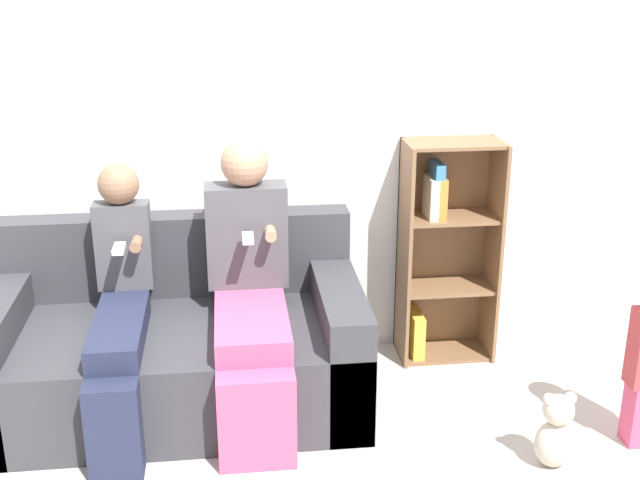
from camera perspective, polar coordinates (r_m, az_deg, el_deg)
name	(u,v)px	position (r m, az deg, el deg)	size (l,w,h in m)	color
ground_plane	(187,469)	(3.50, -9.47, -15.74)	(14.00, 14.00, 0.00)	#BCB2A8
back_wall	(180,116)	(3.98, -9.93, 8.70)	(10.00, 0.06, 2.55)	silver
couch	(174,350)	(3.83, -10.32, -7.67)	(1.73, 0.92, 0.82)	#38383D
adult_seated	(250,283)	(3.61, -5.02, -3.04)	(0.38, 0.88, 1.23)	#DB4C75
child_seated	(119,305)	(3.63, -14.08, -4.48)	(0.26, 0.90, 1.12)	#232842
bookshelf	(442,249)	(4.16, 8.71, -0.62)	(0.48, 0.28, 1.15)	brown
teddy_bear	(556,432)	(3.52, 16.44, -12.97)	(0.17, 0.14, 0.34)	beige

